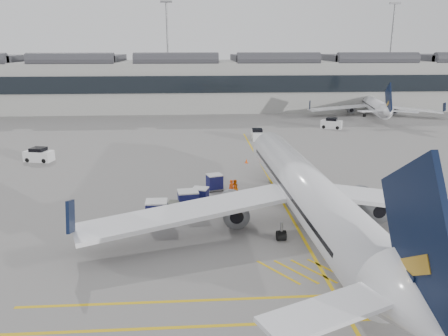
{
  "coord_description": "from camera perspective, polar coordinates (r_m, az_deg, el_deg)",
  "views": [
    {
      "loc": [
        1.62,
        -32.87,
        14.67
      ],
      "look_at": [
        4.19,
        4.72,
        4.0
      ],
      "focal_mm": 35.0,
      "sensor_mm": 36.0,
      "label": 1
    }
  ],
  "objects": [
    {
      "name": "ground",
      "position": [
        36.03,
        -6.22,
        -8.31
      ],
      "size": [
        220.0,
        220.0,
        0.0
      ],
      "primitive_type": "plane",
      "color": "gray",
      "rests_on": "ground"
    },
    {
      "name": "terminal",
      "position": [
        105.16,
        -4.88,
        11.1
      ],
      "size": [
        200.0,
        20.45,
        12.4
      ],
      "color": "#9E9E99",
      "rests_on": "ground"
    },
    {
      "name": "light_masts",
      "position": [
        118.92,
        -5.71,
        15.65
      ],
      "size": [
        113.0,
        0.6,
        25.45
      ],
      "color": "slate",
      "rests_on": "ground"
    },
    {
      "name": "apron_markings",
      "position": [
        46.08,
        6.78,
        -2.86
      ],
      "size": [
        0.25,
        60.0,
        0.01
      ],
      "primitive_type": "cube",
      "color": "gold",
      "rests_on": "ground"
    },
    {
      "name": "airliner_main",
      "position": [
        35.8,
        10.94,
        -3.3
      ],
      "size": [
        36.66,
        40.08,
        10.65
      ],
      "rotation": [
        0.0,
        0.0,
        0.03
      ],
      "color": "white",
      "rests_on": "ground"
    },
    {
      "name": "airliner_far",
      "position": [
        98.74,
        18.91,
        7.81
      ],
      "size": [
        27.29,
        30.08,
        8.06
      ],
      "rotation": [
        0.0,
        0.0,
        -0.18
      ],
      "color": "white",
      "rests_on": "ground"
    },
    {
      "name": "belt_loader",
      "position": [
        43.82,
        9.85,
        -3.28
      ],
      "size": [
        4.42,
        1.94,
        1.76
      ],
      "rotation": [
        0.0,
        0.0,
        -0.16
      ],
      "color": "silver",
      "rests_on": "ground"
    },
    {
      "name": "baggage_cart_a",
      "position": [
        39.65,
        -4.71,
        -4.28
      ],
      "size": [
        2.12,
        1.83,
        2.03
      ],
      "rotation": [
        0.0,
        0.0,
        0.13
      ],
      "color": "gray",
      "rests_on": "ground"
    },
    {
      "name": "baggage_cart_b",
      "position": [
        45.43,
        -1.24,
        -1.81
      ],
      "size": [
        1.96,
        1.77,
        1.72
      ],
      "rotation": [
        0.0,
        0.0,
        0.3
      ],
      "color": "gray",
      "rests_on": "ground"
    },
    {
      "name": "baggage_cart_c",
      "position": [
        41.51,
        -3.12,
        -3.62
      ],
      "size": [
        1.87,
        1.69,
        1.64
      ],
      "rotation": [
        0.0,
        0.0,
        -0.3
      ],
      "color": "gray",
      "rests_on": "ground"
    },
    {
      "name": "baggage_cart_d",
      "position": [
        37.51,
        -8.77,
        -5.62
      ],
      "size": [
        1.94,
        1.61,
        2.02
      ],
      "rotation": [
        0.0,
        0.0,
        0.01
      ],
      "color": "gray",
      "rests_on": "ground"
    },
    {
      "name": "ramp_agent_a",
      "position": [
        43.13,
        1.01,
        -2.75
      ],
      "size": [
        0.81,
        0.7,
        1.88
      ],
      "primitive_type": "imported",
      "rotation": [
        0.0,
        0.0,
        0.45
      ],
      "color": "#F84E0D",
      "rests_on": "ground"
    },
    {
      "name": "ramp_agent_b",
      "position": [
        43.44,
        1.39,
        -2.67
      ],
      "size": [
        1.11,
        1.09,
        1.81
      ],
      "primitive_type": "imported",
      "rotation": [
        0.0,
        0.0,
        3.83
      ],
      "color": "orange",
      "rests_on": "ground"
    },
    {
      "name": "pushback_tug",
      "position": [
        39.14,
        -6.43,
        -5.4
      ],
      "size": [
        2.54,
        1.84,
        1.3
      ],
      "rotation": [
        0.0,
        0.0,
        -0.2
      ],
      "color": "#505346",
      "rests_on": "ground"
    },
    {
      "name": "safety_cone_nose",
      "position": [
        56.11,
        2.94,
        0.92
      ],
      "size": [
        0.4,
        0.4,
        0.55
      ],
      "primitive_type": "cone",
      "color": "#F24C0A",
      "rests_on": "ground"
    },
    {
      "name": "safety_cone_engine",
      "position": [
        45.53,
        12.34,
        -2.99
      ],
      "size": [
        0.41,
        0.41,
        0.56
      ],
      "primitive_type": "cone",
      "color": "#F24C0A",
      "rests_on": "ground"
    },
    {
      "name": "service_van_left",
      "position": [
        61.75,
        -23.04,
        1.56
      ],
      "size": [
        3.85,
        2.58,
        1.81
      ],
      "rotation": [
        0.0,
        0.0,
        -0.25
      ],
      "color": "silver",
      "rests_on": "ground"
    },
    {
      "name": "service_van_mid",
      "position": [
        70.24,
        4.35,
        4.36
      ],
      "size": [
        1.85,
        3.46,
        1.74
      ],
      "rotation": [
        0.0,
        0.0,
        1.52
      ],
      "color": "silver",
      "rests_on": "ground"
    },
    {
      "name": "service_van_right",
      "position": [
        82.06,
        13.86,
        5.65
      ],
      "size": [
        4.12,
        3.27,
        1.89
      ],
      "rotation": [
        0.0,
        0.0,
        -0.45
      ],
      "color": "silver",
      "rests_on": "ground"
    }
  ]
}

